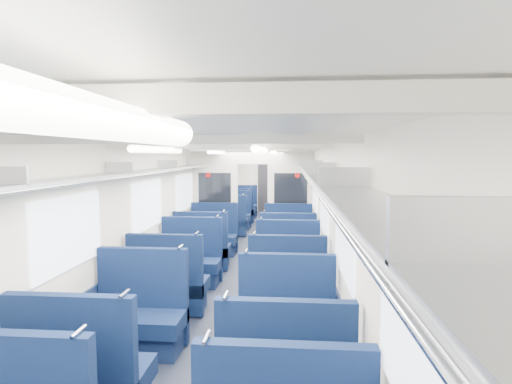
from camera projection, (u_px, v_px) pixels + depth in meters
floor at (239, 283)px, 7.04m from camera, size 2.80×18.00×0.01m
ceiling at (239, 146)px, 6.83m from camera, size 2.80×18.00×0.01m
wall_left at (159, 215)px, 7.05m from camera, size 0.02×18.00×2.35m
dado_left at (161, 262)px, 7.12m from camera, size 0.03×17.90×0.70m
wall_right at (322, 217)px, 6.82m from camera, size 0.02×18.00×2.35m
dado_right at (321, 265)px, 6.89m from camera, size 0.03×17.90×0.70m
wall_far at (268, 182)px, 15.87m from camera, size 2.80×0.02×2.35m
luggage_rack_left at (169, 169)px, 6.96m from camera, size 0.36×17.40×0.18m
luggage_rack_right at (311, 169)px, 6.76m from camera, size 0.36×17.40×0.18m
windows at (236, 205)px, 6.46m from camera, size 2.78×15.60×0.75m
ceiling_fittings at (237, 150)px, 6.58m from camera, size 2.70×16.06×0.11m
end_door at (268, 186)px, 15.82m from camera, size 0.75×0.06×2.00m
bulkhead at (253, 197)px, 9.42m from camera, size 2.80×0.10×2.35m
seat_8 at (81, 381)px, 3.32m from camera, size 1.05×0.58×1.17m
seat_10 at (139, 319)px, 4.61m from camera, size 1.05×0.58×1.17m
seat_11 at (286, 329)px, 4.33m from camera, size 1.05×0.58×1.17m
seat_12 at (168, 287)px, 5.71m from camera, size 1.05×0.58×1.17m
seat_13 at (287, 289)px, 5.64m from camera, size 1.05×0.58×1.17m
seat_14 at (190, 263)px, 6.97m from camera, size 1.05×0.58×1.17m
seat_15 at (288, 268)px, 6.65m from camera, size 1.05×0.58×1.17m
seat_16 at (202, 251)px, 7.90m from camera, size 1.05×0.58×1.17m
seat_17 at (288, 252)px, 7.75m from camera, size 1.05×0.58×1.17m
seat_18 at (214, 238)px, 9.08m from camera, size 1.05×0.58×1.17m
seat_19 at (288, 240)px, 8.91m from camera, size 1.05×0.58×1.17m
seat_20 at (228, 223)px, 11.19m from camera, size 1.05×0.58×1.17m
seat_21 at (289, 224)px, 10.95m from camera, size 1.05×0.58×1.17m
seat_22 at (233, 217)px, 12.26m from camera, size 1.05×0.58×1.17m
seat_23 at (289, 217)px, 12.16m from camera, size 1.05×0.58×1.17m
seat_24 at (238, 212)px, 13.37m from camera, size 1.05×0.58×1.17m
seat_25 at (289, 212)px, 13.34m from camera, size 1.05×0.58×1.17m
seat_26 at (242, 207)px, 14.52m from camera, size 1.05×0.58×1.17m
seat_27 at (289, 207)px, 14.56m from camera, size 1.05×0.58×1.17m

